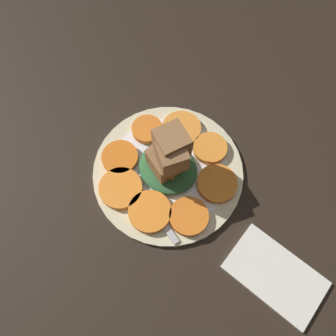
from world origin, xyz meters
The scene contains 13 objects.
table_slab centered at (0.00, 0.00, 1.00)cm, with size 120.00×120.00×2.00cm, color black.
plate centered at (0.00, 0.00, 2.52)cm, with size 27.35×27.35×1.05cm.
carrot_slice_0 centered at (3.42, 8.10, 3.75)cm, with size 6.25×6.25×1.30cm, color orange.
carrot_slice_1 centered at (-3.20, 7.96, 3.75)cm, with size 7.38×7.38×1.30cm, color orange.
carrot_slice_2 centered at (-8.18, 3.78, 3.75)cm, with size 5.82×5.82×1.30cm, color orange.
carrot_slice_3 centered at (-8.19, -3.83, 3.75)cm, with size 6.63×6.63×1.30cm, color orange.
carrot_slice_4 centered at (-4.05, -8.13, 3.75)cm, with size 7.62×7.62×1.30cm, color orange.
carrot_slice_5 centered at (2.62, -8.11, 3.75)cm, with size 7.40×7.40×1.30cm, color orange.
carrot_slice_6 centered at (8.26, -4.55, 3.75)cm, with size 6.72×6.72×1.30cm, color orange.
carrot_slice_7 centered at (8.48, 3.24, 3.75)cm, with size 7.11×7.11×1.30cm, color orange.
center_pile centered at (-0.06, -0.10, 7.61)cm, with size 10.84×9.75×11.69cm.
fork centered at (0.38, -6.64, 3.30)cm, with size 17.70×6.63×0.40cm.
napkin centered at (24.89, -3.06, 2.40)cm, with size 15.28×9.17×0.80cm.
Camera 1 is at (14.47, -17.74, 57.88)cm, focal length 35.00 mm.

